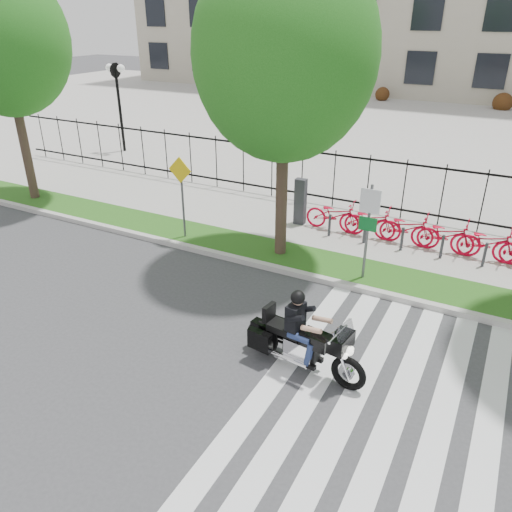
% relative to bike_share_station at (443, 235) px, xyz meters
% --- Properties ---
extents(ground, '(120.00, 120.00, 0.00)m').
position_rel_bike_share_station_xyz_m(ground, '(-4.04, -7.20, -0.66)').
color(ground, '#39393B').
rests_on(ground, ground).
extents(curb, '(60.00, 0.20, 0.15)m').
position_rel_bike_share_station_xyz_m(curb, '(-4.04, -3.10, -0.58)').
color(curb, '#B2AFA8').
rests_on(curb, ground).
extents(grass_verge, '(60.00, 1.50, 0.15)m').
position_rel_bike_share_station_xyz_m(grass_verge, '(-4.04, -2.25, -0.58)').
color(grass_verge, '#194812').
rests_on(grass_verge, ground).
extents(sidewalk, '(60.00, 3.50, 0.15)m').
position_rel_bike_share_station_xyz_m(sidewalk, '(-4.04, 0.25, -0.58)').
color(sidewalk, '#9F9C95').
rests_on(sidewalk, ground).
extents(plaza, '(80.00, 34.00, 0.10)m').
position_rel_bike_share_station_xyz_m(plaza, '(-4.04, 17.80, -0.61)').
color(plaza, '#9F9C95').
rests_on(plaza, ground).
extents(crosswalk_stripes, '(5.70, 8.00, 0.01)m').
position_rel_bike_share_station_xyz_m(crosswalk_stripes, '(0.78, -7.20, -0.65)').
color(crosswalk_stripes, silver).
rests_on(crosswalk_stripes, ground).
extents(iron_fence, '(30.00, 0.06, 2.00)m').
position_rel_bike_share_station_xyz_m(iron_fence, '(-4.04, 2.00, 0.49)').
color(iron_fence, black).
rests_on(iron_fence, sidewalk).
extents(lamp_post_left, '(1.06, 0.70, 4.25)m').
position_rel_bike_share_station_xyz_m(lamp_post_left, '(-16.04, 4.80, 2.55)').
color(lamp_post_left, black).
rests_on(lamp_post_left, ground).
extents(street_tree_0, '(4.23, 4.23, 7.80)m').
position_rel_bike_share_station_xyz_m(street_tree_0, '(-14.17, -2.25, 4.84)').
color(street_tree_0, '#3C2D20').
rests_on(street_tree_0, grass_verge).
extents(street_tree_1, '(4.54, 4.54, 7.90)m').
position_rel_bike_share_station_xyz_m(street_tree_1, '(-4.06, -2.25, 4.77)').
color(street_tree_1, '#3C2D20').
rests_on(street_tree_1, grass_verge).
extents(bike_share_station, '(8.94, 0.87, 1.50)m').
position_rel_bike_share_station_xyz_m(bike_share_station, '(0.00, 0.00, 0.00)').
color(bike_share_station, '#2D2D33').
rests_on(bike_share_station, sidewalk).
extents(sign_pole_regulatory, '(0.50, 0.09, 2.50)m').
position_rel_bike_share_station_xyz_m(sign_pole_regulatory, '(-1.52, -2.62, 1.08)').
color(sign_pole_regulatory, '#59595B').
rests_on(sign_pole_regulatory, grass_verge).
extents(sign_pole_warning, '(0.78, 0.09, 2.49)m').
position_rel_bike_share_station_xyz_m(sign_pole_warning, '(-7.13, -2.62, 1.08)').
color(sign_pole_warning, '#59595B').
rests_on(sign_pole_warning, grass_verge).
extents(motorcycle_rider, '(2.66, 0.94, 2.06)m').
position_rel_bike_share_station_xyz_m(motorcycle_rider, '(-1.53, -6.58, 0.03)').
color(motorcycle_rider, black).
rests_on(motorcycle_rider, ground).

